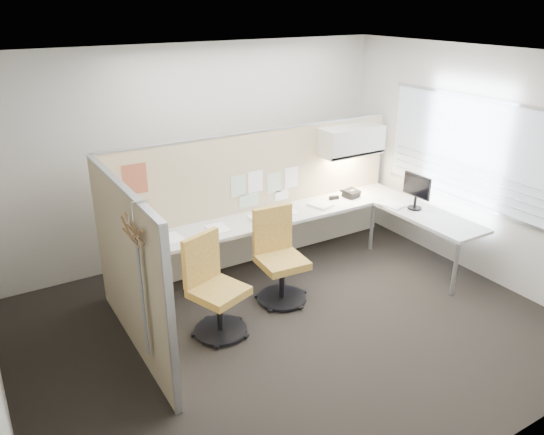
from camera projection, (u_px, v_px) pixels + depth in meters
floor at (288, 327)px, 5.74m from camera, size 5.50×4.50×0.01m
ceiling at (292, 58)px, 4.67m from camera, size 5.50×4.50×0.01m
wall_back at (197, 153)px, 6.98m from camera, size 5.50×0.02×2.80m
wall_front at (479, 315)px, 3.43m from camera, size 5.50×0.02×2.80m
wall_right at (477, 164)px, 6.52m from camera, size 0.02×4.50×2.80m
window_pane at (477, 153)px, 6.45m from camera, size 0.01×2.80×1.30m
partition_back at (258, 198)px, 6.93m from camera, size 4.10×0.06×1.75m
partition_left at (130, 271)px, 5.08m from camera, size 0.06×2.20×1.75m
desk at (302, 223)px, 6.84m from camera, size 4.00×2.07×0.73m
overhead_bin at (351, 141)px, 7.17m from camera, size 0.90×0.36×0.38m
task_light_strip at (350, 156)px, 7.25m from camera, size 0.60×0.06×0.02m
pinned_papers at (264, 186)px, 6.88m from camera, size 1.01×0.00×0.47m
poster at (135, 179)px, 5.93m from camera, size 0.28×0.00×0.35m
chair_left at (213, 290)px, 5.49m from camera, size 0.64×0.65×1.07m
chair_right at (279, 259)px, 6.11m from camera, size 0.57×0.58×1.09m
monitor at (416, 190)px, 6.86m from camera, size 0.18×0.44×0.46m
phone at (351, 194)px, 7.36m from camera, size 0.24×0.23×0.12m
stapler at (334, 198)px, 7.28m from camera, size 0.15×0.07×0.05m
tape_dispenser at (354, 196)px, 7.34m from camera, size 0.11×0.07×0.06m
coat_hook at (135, 245)px, 4.38m from camera, size 0.18×0.48×1.44m
paper_stack_0 at (172, 239)px, 6.06m from camera, size 0.25×0.31×0.03m
paper_stack_1 at (218, 229)px, 6.35m from camera, size 0.24×0.30×0.02m
paper_stack_2 at (260, 219)px, 6.59m from camera, size 0.26×0.32×0.04m
paper_stack_3 at (286, 211)px, 6.87m from camera, size 0.25×0.31×0.01m
paper_stack_4 at (320, 205)px, 7.06m from camera, size 0.31×0.35×0.03m
paper_stack_5 at (392, 205)px, 7.07m from camera, size 0.29×0.35×0.02m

